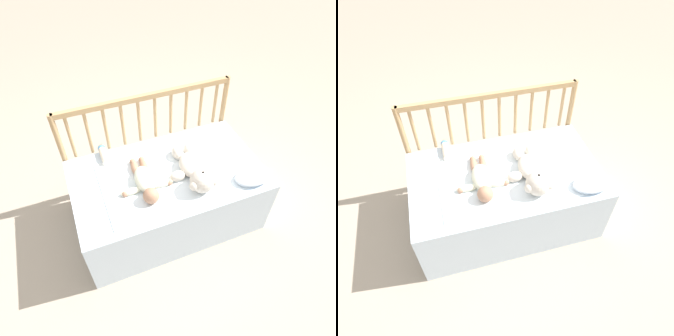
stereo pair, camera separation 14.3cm
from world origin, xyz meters
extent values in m
plane|color=tan|center=(0.00, 0.00, 0.00)|extent=(12.00, 12.00, 0.00)
cube|color=silver|center=(0.00, 0.00, 0.24)|extent=(1.24, 0.72, 0.47)
cylinder|color=tan|center=(-0.60, 0.38, 0.42)|extent=(0.04, 0.04, 0.84)
cylinder|color=tan|center=(0.60, 0.38, 0.42)|extent=(0.04, 0.04, 0.84)
cube|color=tan|center=(0.00, 0.38, 0.82)|extent=(1.20, 0.03, 0.04)
cylinder|color=tan|center=(-0.53, 0.38, 0.64)|extent=(0.02, 0.02, 0.33)
cylinder|color=tan|center=(-0.41, 0.38, 0.64)|extent=(0.02, 0.02, 0.33)
cylinder|color=tan|center=(-0.29, 0.38, 0.64)|extent=(0.02, 0.02, 0.33)
cylinder|color=tan|center=(-0.18, 0.38, 0.64)|extent=(0.02, 0.02, 0.33)
cylinder|color=tan|center=(-0.06, 0.38, 0.64)|extent=(0.02, 0.02, 0.33)
cylinder|color=tan|center=(0.06, 0.38, 0.64)|extent=(0.02, 0.02, 0.33)
cylinder|color=tan|center=(0.18, 0.38, 0.64)|extent=(0.02, 0.02, 0.33)
cylinder|color=tan|center=(0.29, 0.38, 0.64)|extent=(0.02, 0.02, 0.33)
cylinder|color=tan|center=(0.41, 0.38, 0.64)|extent=(0.02, 0.02, 0.33)
cylinder|color=tan|center=(0.53, 0.38, 0.64)|extent=(0.02, 0.02, 0.33)
cube|color=white|center=(0.00, -0.03, 0.48)|extent=(0.87, 0.55, 0.01)
ellipsoid|color=silver|center=(0.16, -0.03, 0.52)|extent=(0.17, 0.23, 0.09)
sphere|color=silver|center=(0.15, -0.20, 0.55)|extent=(0.15, 0.15, 0.15)
sphere|color=tan|center=(0.15, -0.20, 0.59)|extent=(0.06, 0.06, 0.06)
sphere|color=black|center=(0.15, -0.20, 0.62)|extent=(0.02, 0.02, 0.02)
sphere|color=silver|center=(0.21, -0.23, 0.55)|extent=(0.06, 0.06, 0.06)
sphere|color=silver|center=(0.08, -0.22, 0.55)|extent=(0.06, 0.06, 0.06)
ellipsoid|color=silver|center=(0.27, -0.08, 0.51)|extent=(0.10, 0.07, 0.07)
ellipsoid|color=silver|center=(0.04, -0.07, 0.51)|extent=(0.10, 0.07, 0.07)
ellipsoid|color=silver|center=(0.21, 0.11, 0.51)|extent=(0.08, 0.12, 0.07)
ellipsoid|color=silver|center=(0.12, 0.12, 0.51)|extent=(0.08, 0.12, 0.07)
ellipsoid|color=#EAEACC|center=(-0.16, -0.03, 0.51)|extent=(0.13, 0.22, 0.08)
sphere|color=tan|center=(-0.17, -0.17, 0.52)|extent=(0.10, 0.10, 0.10)
ellipsoid|color=#EAEACC|center=(-0.06, -0.09, 0.49)|extent=(0.14, 0.05, 0.04)
ellipsoid|color=#EAEACC|center=(-0.27, -0.08, 0.49)|extent=(0.14, 0.05, 0.04)
sphere|color=tan|center=(-0.02, -0.09, 0.49)|extent=(0.04, 0.04, 0.04)
sphere|color=tan|center=(-0.31, -0.08, 0.49)|extent=(0.04, 0.04, 0.04)
ellipsoid|color=tan|center=(-0.13, 0.10, 0.50)|extent=(0.06, 0.14, 0.05)
ellipsoid|color=tan|center=(-0.19, 0.10, 0.50)|extent=(0.06, 0.14, 0.05)
sphere|color=tan|center=(-0.12, 0.16, 0.49)|extent=(0.04, 0.04, 0.04)
sphere|color=tan|center=(-0.18, 0.16, 0.49)|extent=(0.04, 0.04, 0.04)
cylinder|color=#F4E5CC|center=(-0.35, 0.29, 0.50)|extent=(0.05, 0.15, 0.05)
cylinder|color=#4C99D8|center=(-0.35, 0.36, 0.50)|extent=(0.05, 0.02, 0.05)
sphere|color=#EAC67F|center=(-0.35, 0.38, 0.50)|extent=(0.04, 0.04, 0.04)
ellipsoid|color=silver|center=(0.49, -0.24, 0.50)|extent=(0.25, 0.16, 0.06)
camera|label=1|loc=(-0.48, -1.22, 1.90)|focal=32.00mm
camera|label=2|loc=(-0.34, -1.27, 1.90)|focal=32.00mm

